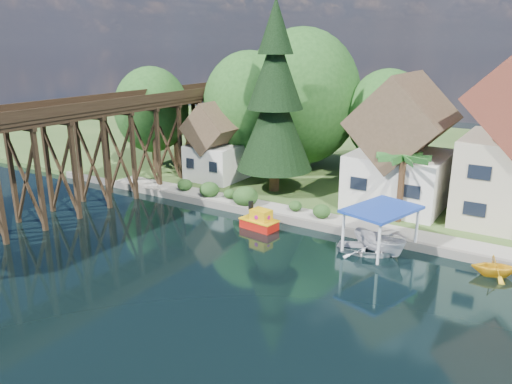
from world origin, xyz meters
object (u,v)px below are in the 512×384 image
shed (217,146)px  boat_white_a (368,248)px  tugboat (260,221)px  boat_canopy (380,234)px  conifer (275,102)px  trestle_bridge (109,141)px  boat_yellow (495,265)px  palm_tree (403,160)px  house_left (402,151)px

shed → boat_white_a: (19.12, -8.77, -3.40)m
tugboat → boat_canopy: size_ratio=0.52×
conifer → tugboat: conifer is taller
boat_white_a → boat_canopy: boat_canopy is taller
trestle_bridge → conifer: bearing=36.2°
conifer → boat_yellow: 22.68m
conifer → boat_white_a: bearing=-34.1°
trestle_bridge → palm_tree: bearing=15.1°
house_left → boat_yellow: house_left is taller
conifer → boat_yellow: size_ratio=6.16×
house_left → boat_yellow: bearing=-46.4°
house_left → boat_canopy: 10.60m
conifer → shed: bearing=175.4°
house_left → shed: house_left is taller
boat_canopy → boat_yellow: bearing=3.1°
boat_canopy → boat_yellow: size_ratio=2.10×
shed → tugboat: (10.40, -8.68, -3.20)m
trestle_bridge → boat_canopy: (24.74, 1.06, -3.96)m
palm_tree → boat_white_a: bearing=-92.2°
house_left → boat_white_a: size_ratio=2.70×
trestle_bridge → boat_yellow: 32.29m
conifer → boat_white_a: conifer is taller
conifer → palm_tree: 12.99m
tugboat → boat_yellow: bearing=2.8°
tugboat → boat_yellow: size_ratio=1.10×
shed → boat_canopy: 21.54m
boat_yellow → boat_canopy: bearing=71.3°
boat_white_a → shed: bearing=53.2°
house_left → boat_yellow: 13.67m
house_left → boat_yellow: size_ratio=3.98×
shed → boat_yellow: size_ratio=2.84×
tugboat → boat_canopy: bearing=2.5°
boat_white_a → tugboat: bearing=77.3°
conifer → tugboat: (3.42, -8.12, -8.08)m
conifer → house_left: bearing=10.6°
house_left → palm_tree: (1.35, -4.26, 0.25)m
trestle_bridge → palm_tree: 25.22m
trestle_bridge → boat_white_a: 24.62m
shed → boat_yellow: bearing=-16.3°
tugboat → boat_white_a: 8.72m
house_left → boat_yellow: (8.92, -9.38, -4.41)m
shed → palm_tree: bearing=-8.1°
trestle_bridge → conifer: size_ratio=2.59×
palm_tree → tugboat: palm_tree is taller
house_left → boat_white_a: (1.12, -10.27, -4.72)m
shed → tugboat: 13.92m
palm_tree → trestle_bridge: bearing=-164.9°
conifer → boat_yellow: (19.94, -7.31, -7.97)m
boat_canopy → tugboat: bearing=-177.5°
trestle_bridge → house_left: size_ratio=4.01×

